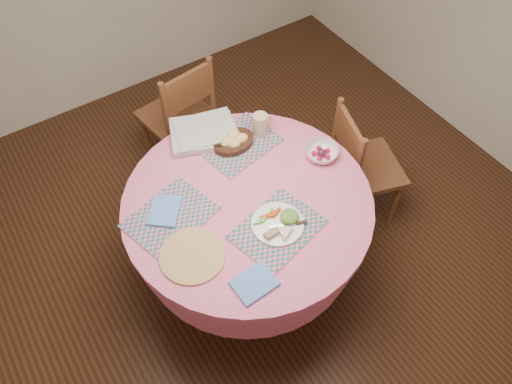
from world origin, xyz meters
TOP-DOWN VIEW (x-y plane):
  - ground at (0.00, 0.00)m, footprint 4.00×4.00m
  - room_envelope at (0.00, 0.00)m, footprint 4.01×4.01m
  - dining_table at (0.00, 0.00)m, footprint 1.24×1.24m
  - chair_right at (0.83, 0.04)m, footprint 0.48×0.49m
  - chair_back at (0.13, 1.00)m, footprint 0.47×0.46m
  - placemat_front at (0.02, -0.22)m, footprint 0.46×0.39m
  - placemat_left at (-0.36, 0.12)m, footprint 0.47×0.40m
  - placemat_back at (0.17, 0.34)m, footprint 0.45×0.37m
  - wicker_trivet at (-0.38, -0.13)m, footprint 0.30×0.30m
  - napkin_near at (-0.22, -0.40)m, footprint 0.19×0.15m
  - napkin_far at (-0.37, 0.16)m, footprint 0.22×0.23m
  - dinner_plate at (0.05, -0.21)m, footprint 0.25×0.25m
  - bread_bowl at (0.14, 0.35)m, footprint 0.23×0.23m
  - latte_mug at (0.31, 0.35)m, footprint 0.12×0.08m
  - fruit_bowl at (0.48, 0.03)m, footprint 0.22×0.22m
  - newspaper_stack at (0.04, 0.50)m, footprint 0.42×0.38m

SIDE VIEW (x-z plane):
  - ground at x=0.00m, z-range 0.00..0.00m
  - chair_right at x=0.83m, z-range 0.02..0.87m
  - chair_back at x=0.13m, z-range 0.02..0.92m
  - dining_table at x=0.00m, z-range 0.18..0.93m
  - placemat_front at x=0.02m, z-range 0.75..0.76m
  - placemat_left at x=-0.36m, z-range 0.75..0.76m
  - placemat_back at x=0.17m, z-range 0.75..0.76m
  - wicker_trivet at x=-0.38m, z-range 0.75..0.76m
  - napkin_near at x=-0.22m, z-range 0.75..0.76m
  - napkin_far at x=-0.37m, z-range 0.76..0.77m
  - dinner_plate at x=0.05m, z-range 0.75..0.80m
  - fruit_bowl at x=0.48m, z-range 0.75..0.80m
  - newspaper_stack at x=0.04m, z-range 0.76..0.80m
  - bread_bowl at x=0.14m, z-range 0.75..0.82m
  - latte_mug at x=0.31m, z-range 0.76..0.88m
  - room_envelope at x=0.00m, z-range 0.36..3.07m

